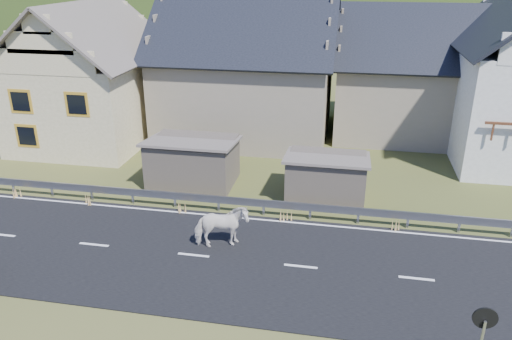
# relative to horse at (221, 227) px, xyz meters

# --- Properties ---
(ground) EXTENTS (160.00, 160.00, 0.00)m
(ground) POSITION_rel_horse_xyz_m (-0.88, -0.80, -0.89)
(ground) COLOR #2E3D15
(ground) RESTS_ON ground
(road) EXTENTS (60.00, 7.00, 0.04)m
(road) POSITION_rel_horse_xyz_m (-0.88, -0.80, -0.87)
(road) COLOR black
(road) RESTS_ON ground
(lane_markings) EXTENTS (60.00, 6.60, 0.01)m
(lane_markings) POSITION_rel_horse_xyz_m (-0.88, -0.80, -0.85)
(lane_markings) COLOR silver
(lane_markings) RESTS_ON road
(guardrail) EXTENTS (28.10, 0.09, 0.75)m
(guardrail) POSITION_rel_horse_xyz_m (-0.88, 2.88, -0.33)
(guardrail) COLOR #93969B
(guardrail) RESTS_ON ground
(shed_left) EXTENTS (4.30, 3.30, 2.40)m
(shed_left) POSITION_rel_horse_xyz_m (-2.88, 5.70, 0.21)
(shed_left) COLOR brown
(shed_left) RESTS_ON ground
(shed_right) EXTENTS (3.80, 2.90, 2.20)m
(shed_right) POSITION_rel_horse_xyz_m (3.62, 5.20, 0.11)
(shed_right) COLOR brown
(shed_right) RESTS_ON ground
(house_cream) EXTENTS (7.80, 9.80, 8.30)m
(house_cream) POSITION_rel_horse_xyz_m (-10.89, 11.19, 3.46)
(house_cream) COLOR beige
(house_cream) RESTS_ON ground
(house_stone_a) EXTENTS (10.80, 9.80, 8.90)m
(house_stone_a) POSITION_rel_horse_xyz_m (-1.88, 14.20, 3.74)
(house_stone_a) COLOR gray
(house_stone_a) RESTS_ON ground
(house_stone_b) EXTENTS (9.80, 8.80, 8.10)m
(house_stone_b) POSITION_rel_horse_xyz_m (8.12, 16.20, 3.34)
(house_stone_b) COLOR gray
(house_stone_b) RESTS_ON ground
(mountain) EXTENTS (440.00, 280.00, 260.00)m
(mountain) POSITION_rel_horse_xyz_m (4.12, 179.20, -20.89)
(mountain) COLOR #1E3A11
(mountain) RESTS_ON ground
(horse) EXTENTS (1.55, 2.21, 1.70)m
(horse) POSITION_rel_horse_xyz_m (0.00, 0.00, 0.00)
(horse) COLOR white
(horse) RESTS_ON road
(traffic_mirror) EXTENTS (0.62, 0.17, 2.23)m
(traffic_mirror) POSITION_rel_horse_xyz_m (8.10, -5.09, 0.74)
(traffic_mirror) COLOR #93969B
(traffic_mirror) RESTS_ON ground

